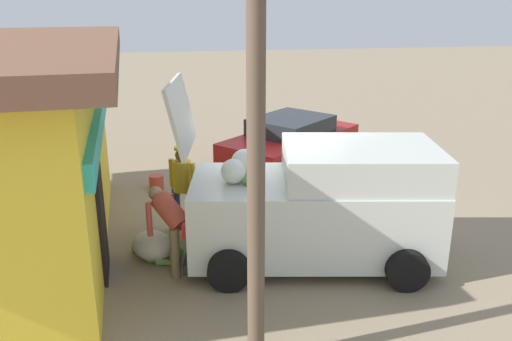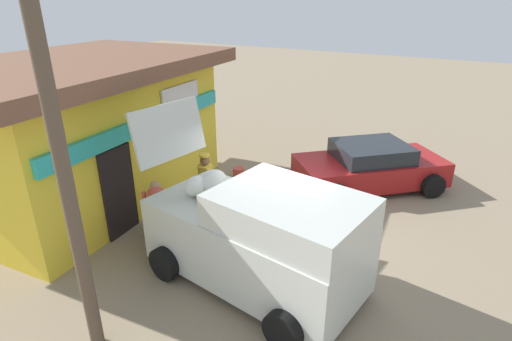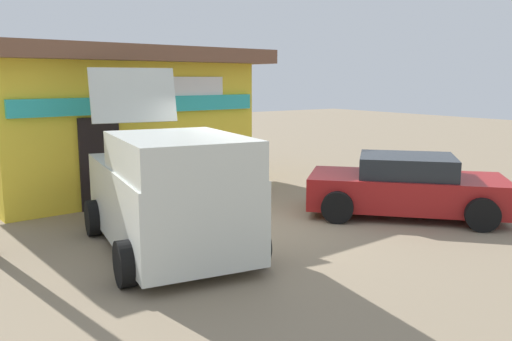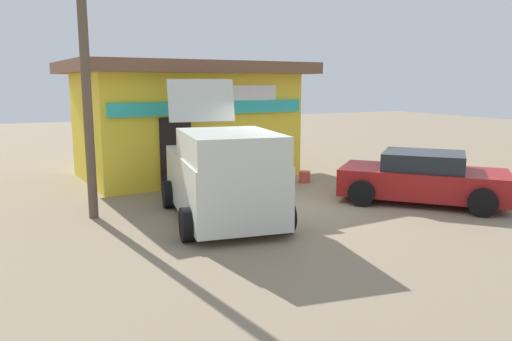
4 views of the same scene
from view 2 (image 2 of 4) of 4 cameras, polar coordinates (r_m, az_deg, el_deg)
ground_plane at (r=9.60m, az=4.07°, el=-7.63°), size 60.00×60.00×0.00m
storefront_bar at (r=11.10m, az=-22.67°, el=5.32°), size 7.47×5.35×3.54m
delivery_van at (r=7.34m, az=0.43°, el=-9.11°), size 2.69×4.41×3.02m
parked_sedan at (r=11.59m, az=15.50°, el=0.52°), size 3.96×4.09×1.25m
vendor_standing at (r=9.48m, az=-6.95°, el=-1.71°), size 0.48×0.48×1.65m
customer_bending at (r=8.68m, az=-13.53°, el=-5.48°), size 0.75×0.75×1.35m
unloaded_banana_pile at (r=9.44m, az=-13.09°, el=-7.20°), size 0.91×0.97×0.49m
paint_bucket at (r=11.83m, az=-2.42°, el=-0.42°), size 0.33×0.33×0.34m
utility_pole at (r=5.82m, az=-24.63°, el=-2.84°), size 0.20×0.20×5.14m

